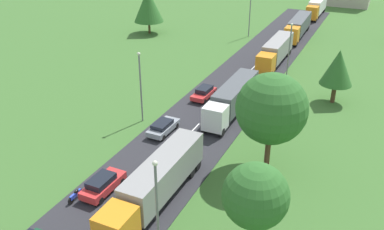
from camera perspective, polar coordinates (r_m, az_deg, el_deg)
The scene contains 19 objects.
road at distance 44.72m, azimuth -1.88°, elevation -4.16°, with size 10.00×140.00×0.06m, color #2B2B30.
lane_marking_centre at distance 42.08m, azimuth -4.04°, elevation -6.33°, with size 0.16×118.97×0.01m.
truck_lead at distance 35.75m, azimuth -4.84°, elevation -9.02°, with size 2.56×14.05×3.61m.
truck_second at distance 50.95m, azimuth 5.52°, elevation 2.40°, with size 2.53×12.89×3.55m.
truck_third at distance 68.67m, azimuth 11.26°, elevation 8.51°, with size 2.52×13.58×3.67m.
truck_fourth at distance 84.66m, azimuth 14.18°, elevation 11.58°, with size 2.89×14.73×3.47m.
truck_fifth at distance 102.44m, azimuth 16.51°, elevation 13.88°, with size 2.53×12.72×3.69m.
car_second at distance 38.33m, azimuth -12.00°, elevation -9.13°, with size 1.97×4.60×1.58m.
car_third at distance 46.83m, azimuth -3.94°, elevation -1.61°, with size 1.99×4.57×1.39m.
car_fourth at distance 55.22m, azimuth 1.61°, elevation 3.04°, with size 2.00×4.41×1.47m.
motorcycle_courier at distance 38.16m, azimuth -15.47°, elevation -10.38°, with size 0.28×1.94×0.91m.
lamppost_lead at distance 28.79m, azimuth -4.74°, elevation -12.56°, with size 0.36×0.36×8.55m.
lamppost_second at distance 48.15m, azimuth -6.98°, elevation 4.20°, with size 0.36×0.36×8.43m.
lamppost_third at distance 60.85m, azimuth 13.02°, elevation 8.56°, with size 0.36×0.36×8.52m.
lamppost_fourth at distance 82.47m, azimuth 7.86°, elevation 13.91°, with size 0.36×0.36×9.26m.
tree_oak at distance 38.92m, azimuth 10.72°, elevation 0.84°, with size 6.66×6.66×9.63m.
tree_birch at distance 55.78m, azimuth 19.12°, elevation 6.07°, with size 4.06×4.06×6.97m.
tree_pine at distance 28.75m, azimuth 8.59°, elevation -10.78°, with size 4.57×4.57×7.88m.
tree_elm at distance 84.26m, azimuth -5.93°, elevation 14.56°, with size 5.73×5.73×8.67m.
Camera 1 is at (17.55, -9.69, 22.89)m, focal length 39.41 mm.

